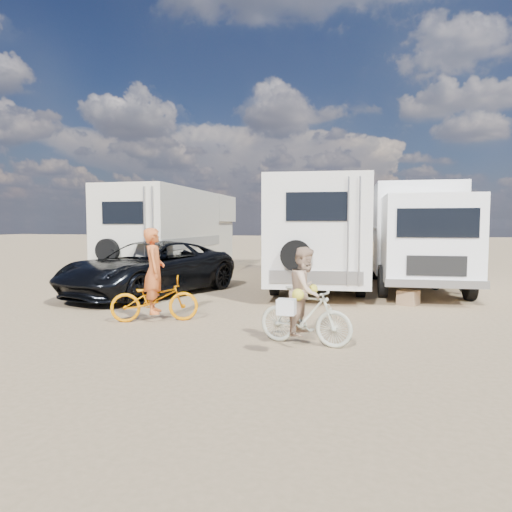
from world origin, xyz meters
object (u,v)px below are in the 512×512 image
(rv_main, at_px, (319,235))
(bike_woman, at_px, (305,316))
(crate, at_px, (408,298))
(bike_parked, at_px, (450,278))
(box_truck, at_px, (415,237))
(bike_man, at_px, (155,299))
(dark_suv, at_px, (149,268))
(rider_woman, at_px, (305,301))
(rider_man, at_px, (154,279))
(cooler, at_px, (299,287))
(rv_left, at_px, (177,234))

(rv_main, bearing_deg, bike_woman, -90.70)
(rv_main, xyz_separation_m, crate, (2.79, -3.59, -1.50))
(bike_parked, relative_size, crate, 3.62)
(box_truck, bearing_deg, bike_man, -134.03)
(dark_suv, distance_m, bike_man, 3.81)
(box_truck, distance_m, rider_woman, 8.25)
(box_truck, xyz_separation_m, crate, (-0.36, -3.29, -1.49))
(rv_main, relative_size, rider_man, 5.14)
(dark_suv, bearing_deg, box_truck, 40.66)
(dark_suv, distance_m, cooler, 4.47)
(rv_main, distance_m, rv_left, 5.81)
(rv_left, height_order, bike_man, rv_left)
(rider_man, relative_size, bike_parked, 1.09)
(rv_main, height_order, bike_man, rv_main)
(rv_main, height_order, rider_man, rv_main)
(box_truck, distance_m, dark_suv, 8.43)
(bike_man, bearing_deg, rider_man, 155.59)
(bike_parked, xyz_separation_m, cooler, (-4.40, -1.52, -0.24))
(bike_parked, height_order, crate, bike_parked)
(rv_left, xyz_separation_m, crate, (8.54, -4.39, -1.49))
(rider_woman, bearing_deg, bike_man, 83.88)
(rv_left, bearing_deg, bike_parked, -12.59)
(dark_suv, relative_size, rider_woman, 3.75)
(rv_left, relative_size, bike_parked, 5.07)
(dark_suv, distance_m, bike_parked, 9.09)
(dark_suv, height_order, rider_man, rider_man)
(dark_suv, xyz_separation_m, bike_parked, (8.61, 2.91, -0.35))
(rider_man, bearing_deg, bike_woman, -131.49)
(rider_man, bearing_deg, box_truck, -64.29)
(rv_main, bearing_deg, rv_left, 165.50)
(rider_woman, bearing_deg, rv_left, 47.33)
(cooler, bearing_deg, bike_woman, -80.38)
(box_truck, distance_m, cooler, 4.28)
(bike_man, relative_size, crate, 3.99)
(rv_main, height_order, rv_left, rv_main)
(box_truck, xyz_separation_m, bike_man, (-5.70, -6.83, -1.19))
(bike_parked, bearing_deg, rv_main, 121.09)
(bike_man, xyz_separation_m, rider_woman, (3.41, -1.05, 0.27))
(box_truck, relative_size, cooler, 14.43)
(rider_woman, distance_m, cooler, 5.85)
(box_truck, bearing_deg, bike_parked, -36.11)
(rv_main, xyz_separation_m, cooler, (-0.25, -2.45, -1.48))
(rv_main, distance_m, bike_woman, 8.30)
(cooler, relative_size, crate, 1.09)
(rv_left, bearing_deg, crate, -29.89)
(rv_left, height_order, rider_man, rv_left)
(bike_woman, distance_m, cooler, 5.83)
(bike_woman, relative_size, crate, 3.62)
(rv_main, height_order, dark_suv, rv_main)
(bike_parked, distance_m, cooler, 4.66)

